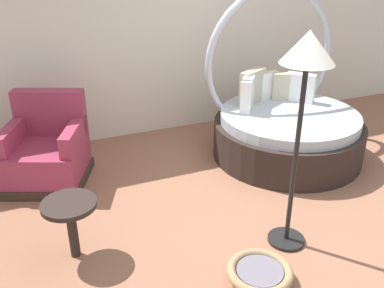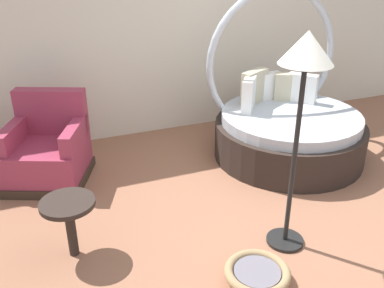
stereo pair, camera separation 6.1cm
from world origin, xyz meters
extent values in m
cube|color=#936047|center=(0.00, 0.00, -0.01)|extent=(8.00, 8.00, 0.02)
cube|color=silver|center=(0.00, 2.56, 1.34)|extent=(8.00, 0.12, 2.69)
cylinder|color=#2D231E|center=(0.87, 1.16, 0.22)|extent=(1.76, 1.76, 0.44)
cylinder|color=#B2BCC6|center=(0.87, 1.16, 0.50)|extent=(1.62, 1.62, 0.12)
torus|color=#B2BCC6|center=(0.87, 1.65, 1.06)|extent=(1.75, 0.08, 1.75)
cube|color=white|center=(1.20, 1.46, 0.73)|extent=(0.32, 0.34, 0.35)
cube|color=#BCB293|center=(1.07, 1.57, 0.73)|extent=(0.36, 0.26, 0.34)
cube|color=white|center=(0.85, 1.70, 0.73)|extent=(0.34, 0.13, 0.34)
cube|color=#BCB293|center=(0.62, 1.63, 0.76)|extent=(0.42, 0.29, 0.41)
cube|color=white|center=(0.46, 1.46, 0.75)|extent=(0.33, 0.38, 0.39)
cube|color=#38281E|center=(-1.86, 1.61, 0.05)|extent=(1.05, 1.05, 0.10)
cube|color=#99334C|center=(-1.86, 1.61, 0.27)|extent=(1.00, 1.00, 0.34)
cube|color=#99334C|center=(-1.74, 1.89, 0.69)|extent=(0.76, 0.44, 0.50)
cube|color=#99334C|center=(-2.16, 1.73, 0.55)|extent=(0.38, 0.68, 0.22)
cube|color=#99334C|center=(-1.57, 1.48, 0.55)|extent=(0.38, 0.68, 0.22)
cylinder|color=#9E7F56|center=(-0.53, -0.58, 0.03)|extent=(0.44, 0.44, 0.06)
torus|color=#9E7F56|center=(-0.53, -0.58, 0.10)|extent=(0.51, 0.51, 0.07)
cylinder|color=slate|center=(-0.53, -0.58, 0.08)|extent=(0.36, 0.36, 0.05)
cylinder|color=#2D231E|center=(-1.79, 0.28, 0.24)|extent=(0.08, 0.08, 0.48)
cylinder|color=#2D231E|center=(-1.79, 0.28, 0.50)|extent=(0.44, 0.44, 0.04)
cylinder|color=black|center=(-0.06, -0.24, 0.01)|extent=(0.32, 0.32, 0.03)
cylinder|color=black|center=(-0.06, -0.24, 0.81)|extent=(0.04, 0.04, 1.55)
cone|color=beige|center=(-0.06, -0.24, 1.70)|extent=(0.40, 0.40, 0.24)
camera|label=1|loc=(-1.97, -2.71, 2.38)|focal=40.03mm
camera|label=2|loc=(-1.92, -2.73, 2.38)|focal=40.03mm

